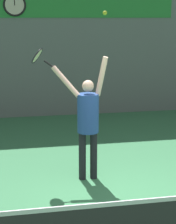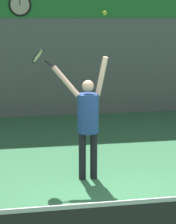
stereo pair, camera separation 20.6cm
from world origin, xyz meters
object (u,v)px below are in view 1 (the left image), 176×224
(scoreboard_clock, at_px, (15,5))
(tennis_ball, at_px, (105,13))
(tennis_player, at_px, (88,118))
(tennis_racket, at_px, (38,56))

(scoreboard_clock, height_order, tennis_ball, scoreboard_clock)
(tennis_ball, bearing_deg, scoreboard_clock, 104.90)
(scoreboard_clock, bearing_deg, tennis_player, -77.67)
(scoreboard_clock, distance_m, tennis_racket, 4.66)
(tennis_racket, xyz_separation_m, tennis_ball, (1.08, -0.54, 0.75))
(tennis_racket, bearing_deg, tennis_ball, -26.38)
(tennis_player, bearing_deg, scoreboard_clock, 102.33)
(tennis_ball, bearing_deg, tennis_player, 156.21)
(tennis_player, relative_size, tennis_ball, 31.29)
(tennis_racket, relative_size, tennis_ball, 6.10)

